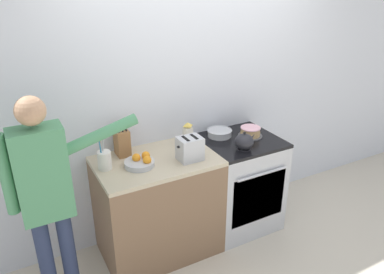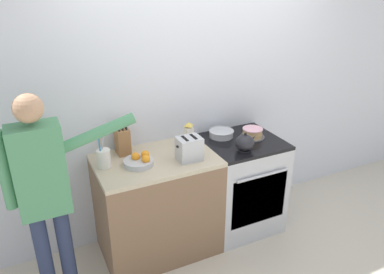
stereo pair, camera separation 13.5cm
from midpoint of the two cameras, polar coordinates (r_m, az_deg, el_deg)
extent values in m
plane|color=beige|center=(3.65, 7.38, -16.63)|extent=(16.00, 16.00, 0.00)
cube|color=silver|center=(3.53, 2.53, 6.36)|extent=(8.00, 0.04, 2.60)
cube|color=brown|center=(3.39, -4.09, -10.60)|extent=(1.01, 0.66, 0.89)
cube|color=#BCAD8E|center=(3.15, -4.34, -3.62)|extent=(1.01, 0.66, 0.03)
cube|color=#B7BABF|center=(3.73, 8.31, -7.23)|extent=(0.70, 0.66, 0.90)
cube|color=black|center=(3.50, 11.28, -9.34)|extent=(0.58, 0.01, 0.49)
cylinder|color=#B7BABF|center=(3.35, 11.90, -5.79)|extent=(0.53, 0.02, 0.02)
cube|color=black|center=(3.51, 8.76, -0.73)|extent=(0.70, 0.66, 0.03)
cylinder|color=#4C4C51|center=(3.58, 10.21, 0.00)|extent=(0.23, 0.23, 0.01)
cylinder|color=tan|center=(3.57, 10.24, 0.34)|extent=(0.19, 0.19, 0.04)
cylinder|color=tan|center=(3.56, 10.28, 0.89)|extent=(0.18, 0.18, 0.04)
cylinder|color=#EFB2C1|center=(3.55, 10.31, 1.23)|extent=(0.19, 0.19, 0.01)
cylinder|color=#232328|center=(3.32, 9.15, -1.93)|extent=(0.12, 0.12, 0.01)
ellipsoid|color=#232328|center=(3.29, 9.22, -0.87)|extent=(0.17, 0.17, 0.14)
cone|color=#232328|center=(3.32, 10.38, -0.23)|extent=(0.08, 0.04, 0.07)
sphere|color=black|center=(3.26, 9.32, 0.46)|extent=(0.02, 0.02, 0.02)
cylinder|color=#B7BABF|center=(3.55, 5.57, 0.49)|extent=(0.23, 0.23, 0.06)
torus|color=#B7BABF|center=(3.54, 5.59, 0.97)|extent=(0.24, 0.24, 0.01)
cube|color=olive|center=(3.22, -9.36, -0.65)|extent=(0.11, 0.15, 0.23)
cylinder|color=black|center=(3.12, -9.90, 1.42)|extent=(0.01, 0.03, 0.07)
cylinder|color=black|center=(3.13, -9.35, 1.47)|extent=(0.01, 0.03, 0.06)
cylinder|color=black|center=(3.14, -8.79, 1.56)|extent=(0.01, 0.03, 0.06)
cylinder|color=black|center=(3.15, -10.08, 1.65)|extent=(0.01, 0.03, 0.07)
cylinder|color=black|center=(3.16, -9.52, 1.71)|extent=(0.01, 0.03, 0.06)
cylinder|color=black|center=(3.16, -8.97, 1.91)|extent=(0.01, 0.04, 0.08)
cylinder|color=silver|center=(3.04, -12.05, -3.22)|extent=(0.11, 0.11, 0.15)
cylinder|color=teal|center=(2.99, -12.61, -1.57)|extent=(0.01, 0.06, 0.24)
cylinder|color=#A37A51|center=(3.00, -12.61, -1.43)|extent=(0.03, 0.05, 0.25)
cylinder|color=#B7BABF|center=(3.01, -12.25, -1.22)|extent=(0.04, 0.02, 0.26)
cylinder|color=#B7BABF|center=(3.05, -6.91, -3.86)|extent=(0.24, 0.24, 0.04)
sphere|color=orange|center=(3.00, -5.77, -3.37)|extent=(0.07, 0.07, 0.07)
sphere|color=orange|center=(3.05, -7.36, -2.98)|extent=(0.07, 0.07, 0.07)
sphere|color=orange|center=(3.08, -5.92, -2.69)|extent=(0.07, 0.07, 0.07)
cube|color=#B7BABF|center=(3.08, 0.83, -1.80)|extent=(0.20, 0.16, 0.20)
cube|color=black|center=(3.02, 0.18, -0.22)|extent=(0.02, 0.11, 0.00)
cube|color=black|center=(3.05, 1.50, 0.04)|extent=(0.02, 0.11, 0.00)
cube|color=black|center=(3.02, -0.97, -1.50)|extent=(0.02, 0.02, 0.01)
cube|color=white|center=(3.32, 0.64, 0.03)|extent=(0.07, 0.07, 0.18)
pyramid|color=#E0BC4C|center=(3.27, 0.65, 1.97)|extent=(0.07, 0.07, 0.03)
cylinder|color=#283351|center=(3.11, -20.35, -16.99)|extent=(0.11, 0.11, 0.80)
cylinder|color=#283351|center=(3.12, -17.34, -16.42)|extent=(0.11, 0.11, 0.80)
cube|color=#4C8E60|center=(2.71, -20.88, -4.82)|extent=(0.34, 0.20, 0.66)
cylinder|color=#4C8E60|center=(2.69, -25.44, -4.68)|extent=(0.08, 0.08, 0.56)
cylinder|color=#4C8E60|center=(2.68, -12.91, 0.53)|extent=(0.56, 0.08, 0.22)
sphere|color=tan|center=(2.54, -22.34, 4.05)|extent=(0.19, 0.19, 0.19)
camera|label=1|loc=(0.07, -88.78, 0.54)|focal=35.00mm
camera|label=2|loc=(0.07, 91.22, -0.54)|focal=35.00mm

